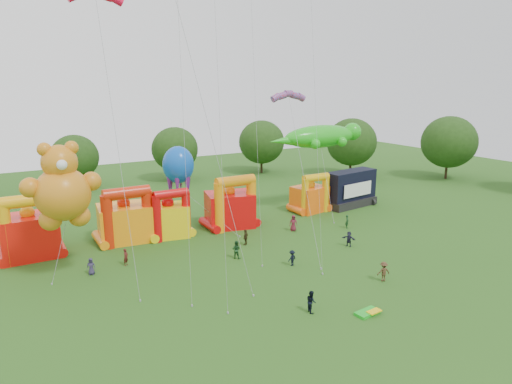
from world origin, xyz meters
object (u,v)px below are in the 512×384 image
spectator_0 (91,266)px  spectator_4 (246,237)px  bouncy_castle_0 (30,233)px  bouncy_castle_2 (169,218)px  octopus_kite (198,197)px  stage_trailer (351,189)px  gecko_kite (324,160)px  teddy_bear_kite (62,192)px

spectator_0 → spectator_4: spectator_4 is taller
spectator_4 → bouncy_castle_0: bearing=-58.5°
bouncy_castle_2 → spectator_4: (6.24, -6.87, -1.34)m
bouncy_castle_0 → octopus_kite: size_ratio=0.63×
stage_trailer → spectator_0: (-36.97, -6.32, -1.69)m
gecko_kite → bouncy_castle_2: bearing=178.3°
stage_trailer → spectator_0: size_ratio=5.18×
teddy_bear_kite → octopus_kite: bearing=27.0°
spectator_0 → bouncy_castle_0: bearing=142.0°
stage_trailer → teddy_bear_kite: bearing=-170.8°
octopus_kite → spectator_0: bearing=-150.1°
bouncy_castle_0 → stage_trailer: bouncy_castle_0 is taller
spectator_0 → spectator_4: 16.19m
teddy_bear_kite → spectator_0: teddy_bear_kite is taller
bouncy_castle_0 → bouncy_castle_2: bearing=-3.6°
bouncy_castle_2 → stage_trailer: (27.02, -0.27, 0.27)m
stage_trailer → octopus_kite: size_ratio=0.77×
teddy_bear_kite → stage_trailer: bearing=9.2°
gecko_kite → teddy_bear_kite: bearing=-170.0°
bouncy_castle_2 → spectator_4: bearing=-47.7°
bouncy_castle_0 → spectator_4: (20.54, -7.78, -1.71)m
bouncy_castle_0 → teddy_bear_kite: 9.60m
bouncy_castle_2 → teddy_bear_kite: 14.68m
spectator_4 → spectator_0: bearing=-38.7°
bouncy_castle_0 → spectator_0: bouncy_castle_0 is taller
stage_trailer → octopus_kite: octopus_kite is taller
bouncy_castle_2 → stage_trailer: size_ratio=0.69×
bouncy_castle_0 → spectator_0: (4.35, -7.50, -1.79)m
stage_trailer → teddy_bear_kite: teddy_bear_kite is taller
gecko_kite → spectator_4: 17.82m
teddy_bear_kite → gecko_kite: teddy_bear_kite is taller
teddy_bear_kite → octopus_kite: 18.60m
bouncy_castle_0 → bouncy_castle_2: (14.30, -0.91, -0.37)m
spectator_0 → spectator_4: size_ratio=0.91×
teddy_bear_kite → gecko_kite: 34.01m
teddy_bear_kite → gecko_kite: (33.47, 5.92, -0.92)m
stage_trailer → octopus_kite: bearing=175.1°
spectator_0 → teddy_bear_kite: bearing=-159.3°
bouncy_castle_0 → stage_trailer: (41.32, -1.18, -0.10)m
stage_trailer → bouncy_castle_0: bearing=178.4°
gecko_kite → octopus_kite: size_ratio=1.38×
bouncy_castle_2 → spectator_4: bouncy_castle_2 is taller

